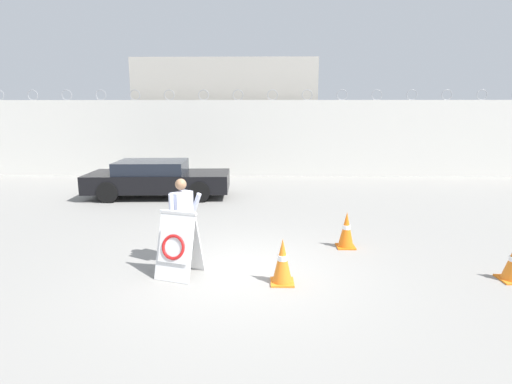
% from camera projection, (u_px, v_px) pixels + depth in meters
% --- Properties ---
extents(ground_plane, '(90.00, 90.00, 0.00)m').
position_uv_depth(ground_plane, '(245.00, 271.00, 7.44)').
color(ground_plane, gray).
extents(perimeter_wall, '(36.00, 0.30, 3.85)m').
position_uv_depth(perimeter_wall, '(255.00, 138.00, 18.02)').
color(perimeter_wall, silver).
rests_on(perimeter_wall, ground_plane).
extents(building_block, '(8.91, 5.89, 5.40)m').
position_uv_depth(building_block, '(229.00, 115.00, 21.98)').
color(building_block, '#B2ADA3').
rests_on(building_block, ground_plane).
extents(barricade_sign, '(0.85, 0.86, 1.20)m').
position_uv_depth(barricade_sign, '(178.00, 244.00, 7.11)').
color(barricade_sign, white).
rests_on(barricade_sign, ground_plane).
extents(security_guard, '(0.60, 0.54, 1.67)m').
position_uv_depth(security_guard, '(182.00, 217.00, 7.69)').
color(security_guard, '#232838').
rests_on(security_guard, ground_plane).
extents(traffic_cone_mid, '(0.40, 0.40, 0.80)m').
position_uv_depth(traffic_cone_mid, '(282.00, 261.00, 6.84)').
color(traffic_cone_mid, orange).
rests_on(traffic_cone_mid, ground_plane).
extents(traffic_cone_far, '(0.39, 0.39, 0.79)m').
position_uv_depth(traffic_cone_far, '(346.00, 230.00, 8.65)').
color(traffic_cone_far, orange).
rests_on(traffic_cone_far, ground_plane).
extents(parked_car_front_coupe, '(4.85, 2.17, 1.25)m').
position_uv_depth(parked_car_front_coupe, '(158.00, 178.00, 13.76)').
color(parked_car_front_coupe, black).
rests_on(parked_car_front_coupe, ground_plane).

